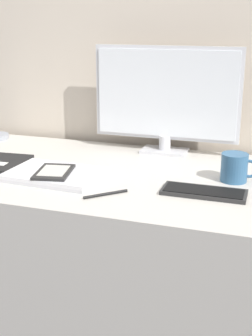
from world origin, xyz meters
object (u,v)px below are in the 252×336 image
laptop (55,174)px  ereader (54,172)px  coffee_mug (235,167)px  pen (106,194)px  keyboard (204,192)px  monitor (166,98)px

laptop → ereader: ereader is taller
ereader → coffee_mug: coffee_mug is taller
laptop → pen: laptop is taller
ereader → coffee_mug: (0.58, 0.17, 0.02)m
keyboard → coffee_mug: coffee_mug is taller
monitor → pen: bearing=-96.1°
laptop → coffee_mug: bearing=15.1°
keyboard → pen: 0.31m
keyboard → laptop: laptop is taller
monitor → ereader: (-0.27, -0.45, -0.19)m
monitor → pen: 0.58m
ereader → coffee_mug: bearing=16.8°
laptop → pen: (0.22, -0.10, -0.01)m
keyboard → ereader: 0.50m
pen → keyboard: bearing=20.5°
laptop → coffee_mug: (0.59, 0.16, 0.04)m
pen → ereader: bearing=158.5°
ereader → pen: 0.23m
keyboard → laptop: 0.51m
monitor → pen: size_ratio=5.23×
laptop → pen: 0.25m
pen → monitor: bearing=83.9°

